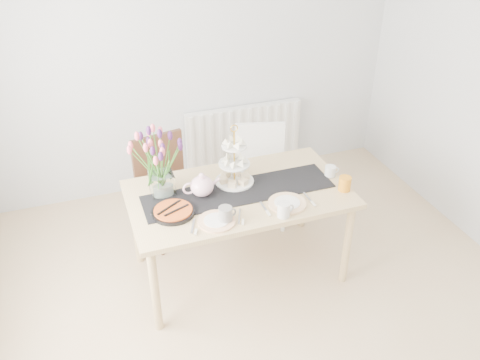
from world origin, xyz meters
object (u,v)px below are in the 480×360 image
object	(u,v)px
dining_table	(239,201)
plate_left	(216,221)
teapot	(202,186)
tulip_vase	(159,153)
cake_stand	(234,169)
mug_orange	(345,184)
chair_brown	(165,181)
mug_white	(284,210)
chair_white	(261,167)
tart_tin	(173,212)
mug_grey	(225,215)
radiator	(244,134)
plate_right	(287,203)
cream_jug	(330,171)

from	to	relation	value
dining_table	plate_left	bearing A→B (deg)	-131.60
teapot	tulip_vase	bearing A→B (deg)	154.56
dining_table	cake_stand	bearing A→B (deg)	85.01
tulip_vase	mug_orange	bearing A→B (deg)	-17.40
chair_brown	cake_stand	bearing A→B (deg)	-64.36
mug_white	mug_orange	distance (m)	0.57
mug_orange	chair_white	bearing A→B (deg)	83.76
cake_stand	plate_left	size ratio (longest dim) A/B	1.67
cake_stand	tart_tin	xyz separation A→B (m)	(-0.52, -0.24, -0.11)
tulip_vase	cake_stand	xyz separation A→B (m)	(0.54, -0.03, -0.21)
chair_white	tart_tin	bearing A→B (deg)	-125.88
mug_grey	plate_left	world-z (taller)	mug_grey
dining_table	tulip_vase	world-z (taller)	tulip_vase
chair_brown	chair_white	size ratio (longest dim) A/B	1.02
radiator	dining_table	world-z (taller)	same
plate_right	teapot	bearing A→B (deg)	150.59
plate_right	cream_jug	bearing A→B (deg)	27.49
dining_table	radiator	bearing A→B (deg)	68.76
chair_brown	plate_left	size ratio (longest dim) A/B	3.53
dining_table	mug_white	size ratio (longest dim) A/B	15.26
mug_white	tart_tin	bearing A→B (deg)	155.04
mug_grey	plate_left	distance (m)	0.08
chair_white	tulip_vase	world-z (taller)	tulip_vase
chair_white	plate_left	size ratio (longest dim) A/B	3.46
chair_brown	cream_jug	size ratio (longest dim) A/B	10.92
chair_white	mug_white	bearing A→B (deg)	-88.20
teapot	mug_white	distance (m)	0.62
teapot	cream_jug	bearing A→B (deg)	-3.03
cream_jug	tart_tin	world-z (taller)	cream_jug
radiator	tart_tin	xyz separation A→B (m)	(-1.07, -1.53, 0.32)
chair_white	cream_jug	distance (m)	0.79
mug_grey	tart_tin	bearing A→B (deg)	136.82
chair_brown	mug_white	distance (m)	1.26
chair_white	mug_orange	world-z (taller)	chair_white
chair_white	plate_left	xyz separation A→B (m)	(-0.70, -0.95, 0.24)
teapot	mug_white	bearing A→B (deg)	-42.79
radiator	cream_jug	xyz separation A→B (m)	(0.18, -1.44, 0.34)
radiator	tart_tin	size ratio (longest dim) A/B	4.07
mug_grey	plate_left	bearing A→B (deg)	157.03
dining_table	mug_white	world-z (taller)	mug_white
cream_jug	mug_orange	distance (m)	0.21
teapot	mug_orange	bearing A→B (deg)	-14.74
tulip_vase	tart_tin	bearing A→B (deg)	-87.14
cake_stand	plate_right	xyz separation A→B (m)	(0.26, -0.39, -0.12)
radiator	tart_tin	bearing A→B (deg)	-124.86
cake_stand	tulip_vase	bearing A→B (deg)	176.39
radiator	mug_grey	xyz separation A→B (m)	(-0.76, -1.73, 0.36)
chair_brown	tart_tin	size ratio (longest dim) A/B	3.05
cream_jug	tart_tin	distance (m)	1.25
tart_tin	plate_right	world-z (taller)	tart_tin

